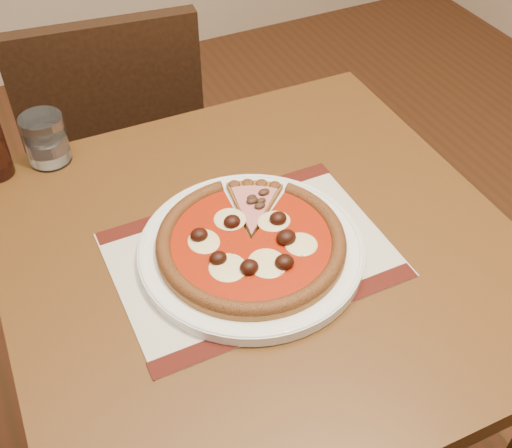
{
  "coord_description": "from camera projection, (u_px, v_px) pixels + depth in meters",
  "views": [
    {
      "loc": [
        0.18,
        0.37,
        1.48
      ],
      "look_at": [
        0.5,
        1.02,
        0.78
      ],
      "focal_mm": 45.0,
      "sensor_mm": 36.0,
      "label": 1
    }
  ],
  "objects": [
    {
      "name": "placemat",
      "position": [
        251.0,
        255.0,
        1.0
      ],
      "size": [
        0.42,
        0.3,
        0.0
      ],
      "primitive_type": "cube",
      "rotation": [
        0.0,
        0.0,
        0.0
      ],
      "color": "beige",
      "rests_on": "table"
    },
    {
      "name": "plate",
      "position": [
        251.0,
        250.0,
        1.0
      ],
      "size": [
        0.35,
        0.35,
        0.02
      ],
      "primitive_type": "cylinder",
      "color": "white",
      "rests_on": "placemat"
    },
    {
      "name": "table",
      "position": [
        261.0,
        287.0,
        1.09
      ],
      "size": [
        0.81,
        0.81,
        0.75
      ],
      "rotation": [
        0.0,
        0.0,
        -0.02
      ],
      "color": "brown",
      "rests_on": "ground"
    },
    {
      "name": "pizza",
      "position": [
        251.0,
        241.0,
        0.98
      ],
      "size": [
        0.29,
        0.29,
        0.04
      ],
      "color": "#905D22",
      "rests_on": "plate"
    },
    {
      "name": "chair_far",
      "position": [
        116.0,
        143.0,
        1.63
      ],
      "size": [
        0.46,
        0.46,
        0.87
      ],
      "rotation": [
        0.0,
        0.0,
        3.02
      ],
      "color": "black",
      "rests_on": "ground"
    },
    {
      "name": "ham_slice",
      "position": [
        261.0,
        202.0,
        1.05
      ],
      "size": [
        0.1,
        0.13,
        0.02
      ],
      "rotation": [
        0.0,
        0.0,
        1.09
      ],
      "color": "#905D22",
      "rests_on": "plate"
    },
    {
      "name": "water_glass",
      "position": [
        46.0,
        139.0,
        1.15
      ],
      "size": [
        0.09,
        0.09,
        0.09
      ],
      "primitive_type": "cylinder",
      "rotation": [
        0.0,
        0.0,
        -0.15
      ],
      "color": "white",
      "rests_on": "table"
    }
  ]
}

